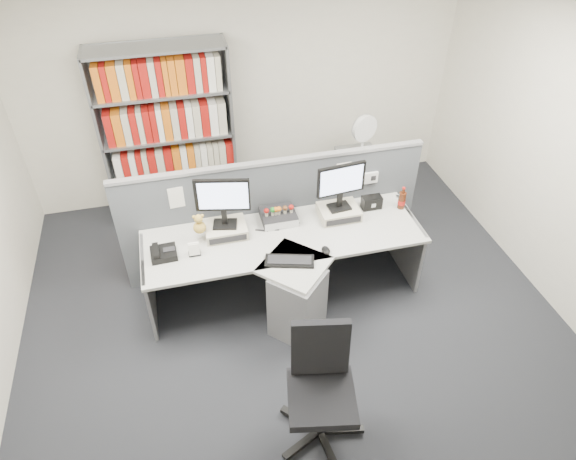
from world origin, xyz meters
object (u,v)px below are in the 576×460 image
object	(u,v)px
desktop_pc	(279,217)
keyboard	(289,261)
filing_cabinet	(359,182)
cola_bottle	(402,200)
speaker	(372,202)
office_chair	(321,384)
desk_phone	(163,253)
shelving_unit	(169,139)
desk	(289,272)
mouse	(326,250)
monitor_right	(341,183)
monitor_left	(223,199)
desk_fan	(364,131)
desk_calendar	(194,250)

from	to	relation	value
desktop_pc	keyboard	bearing A→B (deg)	-94.18
filing_cabinet	cola_bottle	bearing A→B (deg)	-88.44
speaker	filing_cabinet	bearing A→B (deg)	75.09
desktop_pc	office_chair	distance (m)	1.75
desk_phone	desktop_pc	bearing A→B (deg)	13.02
shelving_unit	desktop_pc	bearing A→B (deg)	-56.79
desk	keyboard	distance (m)	0.31
desktop_pc	office_chair	xyz separation A→B (m)	(-0.10, -1.74, -0.22)
desktop_pc	filing_cabinet	xyz separation A→B (m)	(1.19, 0.94, -0.41)
cola_bottle	mouse	bearing A→B (deg)	-153.57
monitor_right	office_chair	size ratio (longest dim) A/B	0.47
desk	monitor_left	bearing A→B (deg)	143.19
monitor_left	desk_phone	xyz separation A→B (m)	(-0.58, -0.18, -0.36)
desk_phone	desk_fan	xyz separation A→B (m)	(2.30, 1.19, 0.27)
desk_fan	filing_cabinet	bearing A→B (deg)	90.00
desk_phone	desk_fan	bearing A→B (deg)	27.49
monitor_left	keyboard	bearing A→B (deg)	-47.61
desk_calendar	office_chair	bearing A→B (deg)	-62.81
keyboard	filing_cabinet	size ratio (longest dim) A/B	0.65
monitor_left	keyboard	world-z (taller)	monitor_left
desk	desk_phone	world-z (taller)	desk_phone
mouse	filing_cabinet	xyz separation A→B (m)	(0.89, 1.49, -0.39)
desk_fan	office_chair	xyz separation A→B (m)	(-1.29, -2.67, -0.48)
mouse	office_chair	xyz separation A→B (m)	(-0.40, -1.18, -0.20)
mouse	monitor_right	bearing A→B (deg)	59.81
monitor_left	desktop_pc	size ratio (longest dim) A/B	1.52
desk	desk_phone	xyz separation A→B (m)	(-1.10, 0.21, 0.30)
desk	cola_bottle	world-z (taller)	cola_bottle
desktop_pc	mouse	xyz separation A→B (m)	(0.30, -0.55, -0.02)
mouse	cola_bottle	world-z (taller)	cola_bottle
office_chair	desk_phone	bearing A→B (deg)	124.24
speaker	office_chair	bearing A→B (deg)	-121.07
monitor_right	keyboard	bearing A→B (deg)	-139.96
desk_phone	shelving_unit	world-z (taller)	shelving_unit
desktop_pc	monitor_right	bearing A→B (deg)	-7.58
keyboard	cola_bottle	bearing A→B (deg)	21.71
monitor_right	monitor_left	bearing A→B (deg)	180.00
keyboard	speaker	distance (m)	1.14
desk_phone	cola_bottle	bearing A→B (deg)	3.90
desk	cola_bottle	distance (m)	1.33
keyboard	speaker	bearing A→B (deg)	30.47
desk	keyboard	bearing A→B (deg)	-104.19
desk	monitor_right	size ratio (longest dim) A/B	5.45
monitor_left	desk	bearing A→B (deg)	-36.81
desk_calendar	filing_cabinet	distance (m)	2.41
desk	office_chair	xyz separation A→B (m)	(-0.09, -1.27, 0.09)
filing_cabinet	mouse	bearing A→B (deg)	-120.81
desk	shelving_unit	bearing A→B (deg)	115.96
keyboard	monitor_left	bearing A→B (deg)	132.39
desktop_pc	keyboard	world-z (taller)	desktop_pc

